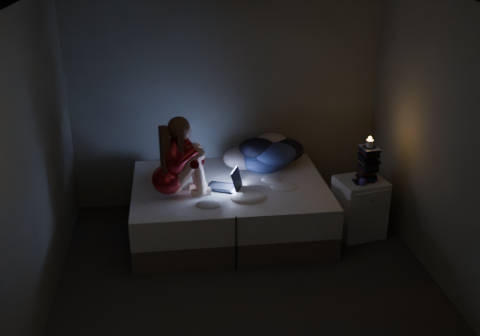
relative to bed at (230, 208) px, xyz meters
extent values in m
cube|color=#262524|center=(0.05, -1.10, -0.30)|extent=(3.60, 3.80, 0.02)
cube|color=silver|center=(0.05, -1.10, 2.32)|extent=(3.60, 3.80, 0.02)
cube|color=#5A5D51|center=(0.05, 0.81, 1.01)|extent=(3.60, 0.02, 2.60)
cube|color=#5A5D51|center=(0.05, -3.01, 1.01)|extent=(3.60, 0.02, 2.60)
cube|color=#5A5D51|center=(-1.76, -1.10, 1.01)|extent=(0.02, 3.80, 2.60)
cube|color=#5A5D51|center=(1.86, -1.10, 1.01)|extent=(0.02, 3.80, 2.60)
cube|color=white|center=(-0.68, 0.21, 0.34)|extent=(0.40, 0.28, 0.11)
cube|color=silver|center=(1.40, -0.24, 0.04)|extent=(0.56, 0.52, 0.65)
cylinder|color=beige|center=(1.45, -0.24, 0.75)|extent=(0.07, 0.07, 0.08)
cube|color=black|center=(1.32, -0.29, 0.37)|extent=(0.10, 0.15, 0.01)
sphere|color=#392D89|center=(1.34, -0.37, 0.40)|extent=(0.08, 0.08, 0.08)
camera|label=1|loc=(-0.61, -5.53, 2.83)|focal=42.13mm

